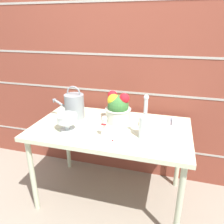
{
  "coord_description": "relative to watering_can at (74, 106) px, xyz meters",
  "views": [
    {
      "loc": [
        0.46,
        -1.6,
        1.54
      ],
      "look_at": [
        0.0,
        0.04,
        0.86
      ],
      "focal_mm": 35.0,
      "sensor_mm": 36.0,
      "label": 1
    }
  ],
  "objects": [
    {
      "name": "ground_plane",
      "position": [
        0.38,
        -0.1,
        -0.86
      ],
      "size": [
        12.0,
        12.0,
        0.0
      ],
      "primitive_type": "plane",
      "color": "gray"
    },
    {
      "name": "flower_planter",
      "position": [
        0.4,
        0.03,
        0.01
      ],
      "size": [
        0.23,
        0.23,
        0.27
      ],
      "color": "beige",
      "rests_on": "patio_table"
    },
    {
      "name": "watering_can",
      "position": [
        0.0,
        0.0,
        0.0
      ],
      "size": [
        0.32,
        0.18,
        0.3
      ],
      "color": "gray",
      "rests_on": "patio_table"
    },
    {
      "name": "glass_decanter",
      "position": [
        0.67,
        -0.21,
        0.0
      ],
      "size": [
        0.09,
        0.09,
        0.34
      ],
      "color": "silver",
      "rests_on": "patio_table"
    },
    {
      "name": "fallen_petal",
      "position": [
        0.46,
        -0.33,
        -0.11
      ],
      "size": [
        0.01,
        0.01,
        0.01
      ],
      "color": "red",
      "rests_on": "patio_table"
    },
    {
      "name": "figurine_vase",
      "position": [
        0.38,
        -0.27,
        -0.05
      ],
      "size": [
        0.07,
        0.07,
        0.17
      ],
      "color": "white",
      "rests_on": "patio_table"
    },
    {
      "name": "brick_wall",
      "position": [
        0.38,
        0.38,
        0.24
      ],
      "size": [
        3.6,
        0.08,
        2.2
      ],
      "color": "brown",
      "rests_on": "ground_plane"
    },
    {
      "name": "crystal_pedestal_bowl",
      "position": [
        0.05,
        -0.26,
        -0.02
      ],
      "size": [
        0.17,
        0.17,
        0.14
      ],
      "color": "silver",
      "rests_on": "patio_table"
    },
    {
      "name": "patio_table",
      "position": [
        0.38,
        -0.1,
        -0.18
      ],
      "size": [
        1.32,
        0.77,
        0.74
      ],
      "color": "beige",
      "rests_on": "ground_plane"
    },
    {
      "name": "wire_tray",
      "position": [
        0.74,
        0.07,
        -0.11
      ],
      "size": [
        0.28,
        0.18,
        0.04
      ],
      "color": "#B7B7BC",
      "rests_on": "patio_table"
    }
  ]
}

